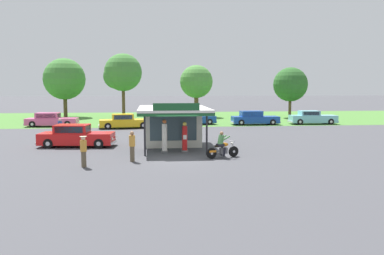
{
  "coord_description": "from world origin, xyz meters",
  "views": [
    {
      "loc": [
        -1.59,
        -22.6,
        4.22
      ],
      "look_at": [
        1.22,
        4.16,
        1.4
      ],
      "focal_mm": 36.79,
      "sensor_mm": 36.0,
      "label": 1
    }
  ],
  "objects_px": {
    "parked_car_back_row_centre_left": "(192,118)",
    "gas_pump_nearside": "(165,137)",
    "bystander_strolling_foreground": "(60,128)",
    "bystander_chatting_near_pumps": "(132,146)",
    "parked_car_back_row_right": "(51,120)",
    "parked_car_second_row_spare": "(312,118)",
    "motorcycle_with_rider": "(222,147)",
    "featured_classic_sedan": "(76,136)",
    "parked_car_back_row_far_left": "(125,122)",
    "bystander_leaning_by_kiosk": "(84,150)",
    "gas_pump_offside": "(185,138)",
    "parked_car_back_row_centre": "(254,118)"
  },
  "relations": [
    {
      "from": "parked_car_back_row_far_left",
      "to": "bystander_leaning_by_kiosk",
      "type": "relative_size",
      "value": 3.31
    },
    {
      "from": "bystander_leaning_by_kiosk",
      "to": "bystander_strolling_foreground",
      "type": "height_order",
      "value": "bystander_leaning_by_kiosk"
    },
    {
      "from": "parked_car_back_row_centre",
      "to": "motorcycle_with_rider",
      "type": "bearing_deg",
      "value": -110.12
    },
    {
      "from": "gas_pump_nearside",
      "to": "bystander_chatting_near_pumps",
      "type": "distance_m",
      "value": 3.64
    },
    {
      "from": "parked_car_second_row_spare",
      "to": "bystander_chatting_near_pumps",
      "type": "relative_size",
      "value": 3.14
    },
    {
      "from": "gas_pump_offside",
      "to": "bystander_strolling_foreground",
      "type": "xyz_separation_m",
      "value": [
        -9.5,
        7.43,
        -0.02
      ]
    },
    {
      "from": "bystander_leaning_by_kiosk",
      "to": "parked_car_back_row_right",
      "type": "bearing_deg",
      "value": 107.65
    },
    {
      "from": "bystander_leaning_by_kiosk",
      "to": "bystander_chatting_near_pumps",
      "type": "relative_size",
      "value": 0.96
    },
    {
      "from": "motorcycle_with_rider",
      "to": "bystander_chatting_near_pumps",
      "type": "distance_m",
      "value": 5.29
    },
    {
      "from": "bystander_chatting_near_pumps",
      "to": "gas_pump_nearside",
      "type": "bearing_deg",
      "value": 57.99
    },
    {
      "from": "gas_pump_nearside",
      "to": "gas_pump_offside",
      "type": "height_order",
      "value": "gas_pump_nearside"
    },
    {
      "from": "featured_classic_sedan",
      "to": "parked_car_back_row_right",
      "type": "xyz_separation_m",
      "value": [
        -5.23,
        14.55,
        -0.04
      ]
    },
    {
      "from": "parked_car_back_row_centre",
      "to": "bystander_leaning_by_kiosk",
      "type": "relative_size",
      "value": 3.25
    },
    {
      "from": "parked_car_back_row_centre",
      "to": "parked_car_back_row_centre_left",
      "type": "height_order",
      "value": "parked_car_back_row_centre"
    },
    {
      "from": "featured_classic_sedan",
      "to": "parked_car_back_row_far_left",
      "type": "distance_m",
      "value": 12.29
    },
    {
      "from": "parked_car_back_row_right",
      "to": "parked_car_second_row_spare",
      "type": "xyz_separation_m",
      "value": [
        28.54,
        -0.31,
        0.02
      ]
    },
    {
      "from": "gas_pump_nearside",
      "to": "motorcycle_with_rider",
      "type": "xyz_separation_m",
      "value": [
        3.32,
        -2.46,
        -0.31
      ]
    },
    {
      "from": "motorcycle_with_rider",
      "to": "parked_car_second_row_spare",
      "type": "xyz_separation_m",
      "value": [
        13.87,
        19.67,
        0.04
      ]
    },
    {
      "from": "gas_pump_nearside",
      "to": "parked_car_back_row_centre_left",
      "type": "distance_m",
      "value": 18.45
    },
    {
      "from": "featured_classic_sedan",
      "to": "parked_car_second_row_spare",
      "type": "height_order",
      "value": "featured_classic_sedan"
    },
    {
      "from": "gas_pump_nearside",
      "to": "bystander_chatting_near_pumps",
      "type": "relative_size",
      "value": 1.22
    },
    {
      "from": "gas_pump_offside",
      "to": "motorcycle_with_rider",
      "type": "distance_m",
      "value": 3.19
    },
    {
      "from": "gas_pump_nearside",
      "to": "gas_pump_offside",
      "type": "xyz_separation_m",
      "value": [
        1.3,
        -0.0,
        -0.08
      ]
    },
    {
      "from": "parked_car_back_row_right",
      "to": "parked_car_second_row_spare",
      "type": "bearing_deg",
      "value": -0.61
    },
    {
      "from": "parked_car_back_row_centre_left",
      "to": "gas_pump_nearside",
      "type": "bearing_deg",
      "value": -101.6
    },
    {
      "from": "parked_car_back_row_far_left",
      "to": "parked_car_back_row_centre",
      "type": "bearing_deg",
      "value": 8.95
    },
    {
      "from": "gas_pump_offside",
      "to": "bystander_leaning_by_kiosk",
      "type": "xyz_separation_m",
      "value": [
        -5.69,
        -4.37,
        -0.0
      ]
    },
    {
      "from": "gas_pump_nearside",
      "to": "motorcycle_with_rider",
      "type": "distance_m",
      "value": 4.14
    },
    {
      "from": "bystander_chatting_near_pumps",
      "to": "bystander_leaning_by_kiosk",
      "type": "bearing_deg",
      "value": -152.38
    },
    {
      "from": "featured_classic_sedan",
      "to": "parked_car_second_row_spare",
      "type": "xyz_separation_m",
      "value": [
        23.31,
        14.24,
        -0.02
      ]
    },
    {
      "from": "parked_car_back_row_right",
      "to": "bystander_chatting_near_pumps",
      "type": "relative_size",
      "value": 3.17
    },
    {
      "from": "gas_pump_offside",
      "to": "parked_car_back_row_right",
      "type": "bearing_deg",
      "value": 125.85
    },
    {
      "from": "gas_pump_offside",
      "to": "parked_car_back_row_centre",
      "type": "bearing_deg",
      "value": 61.82
    },
    {
      "from": "gas_pump_nearside",
      "to": "gas_pump_offside",
      "type": "distance_m",
      "value": 1.31
    },
    {
      "from": "parked_car_back_row_centre_left",
      "to": "bystander_strolling_foreground",
      "type": "distance_m",
      "value": 15.97
    },
    {
      "from": "parked_car_back_row_right",
      "to": "parked_car_back_row_far_left",
      "type": "distance_m",
      "value": 8.24
    },
    {
      "from": "parked_car_back_row_centre_left",
      "to": "gas_pump_offside",
      "type": "bearing_deg",
      "value": -97.59
    },
    {
      "from": "parked_car_back_row_far_left",
      "to": "gas_pump_nearside",
      "type": "bearing_deg",
      "value": -76.8
    },
    {
      "from": "motorcycle_with_rider",
      "to": "parked_car_back_row_right",
      "type": "height_order",
      "value": "motorcycle_with_rider"
    },
    {
      "from": "parked_car_back_row_centre_left",
      "to": "parked_car_second_row_spare",
      "type": "relative_size",
      "value": 0.97
    },
    {
      "from": "bystander_strolling_foreground",
      "to": "bystander_chatting_near_pumps",
      "type": "distance_m",
      "value": 12.24
    },
    {
      "from": "parked_car_back_row_far_left",
      "to": "motorcycle_with_rider",
      "type": "bearing_deg",
      "value": -68.61
    },
    {
      "from": "parked_car_back_row_right",
      "to": "featured_classic_sedan",
      "type": "bearing_deg",
      "value": -70.21
    },
    {
      "from": "motorcycle_with_rider",
      "to": "featured_classic_sedan",
      "type": "bearing_deg",
      "value": 150.07
    },
    {
      "from": "parked_car_back_row_far_left",
      "to": "parked_car_second_row_spare",
      "type": "distance_m",
      "value": 20.82
    },
    {
      "from": "parked_car_back_row_far_left",
      "to": "parked_car_back_row_centre_left",
      "type": "relative_size",
      "value": 1.04
    },
    {
      "from": "featured_classic_sedan",
      "to": "parked_car_back_row_centre",
      "type": "bearing_deg",
      "value": 40.52
    },
    {
      "from": "parked_car_second_row_spare",
      "to": "bystander_strolling_foreground",
      "type": "xyz_separation_m",
      "value": [
        -25.38,
        -9.79,
        0.17
      ]
    },
    {
      "from": "parked_car_back_row_centre_left",
      "to": "bystander_strolling_foreground",
      "type": "xyz_separation_m",
      "value": [
        -11.9,
        -10.64,
        0.19
      ]
    },
    {
      "from": "parked_car_second_row_spare",
      "to": "parked_car_back_row_centre_left",
      "type": "bearing_deg",
      "value": 176.36
    }
  ]
}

